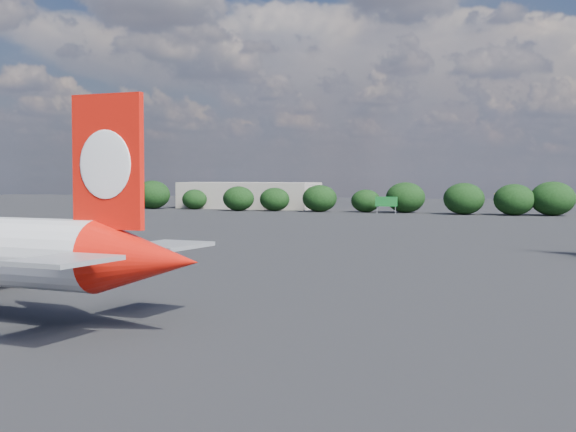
% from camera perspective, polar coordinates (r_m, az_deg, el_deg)
% --- Properties ---
extents(ground, '(500.00, 500.00, 0.00)m').
position_cam_1_polar(ground, '(99.49, 1.17, -3.08)').
color(ground, black).
rests_on(ground, ground).
extents(terminal_building, '(42.00, 16.00, 8.00)m').
position_cam_1_polar(terminal_building, '(245.75, -2.81, 1.47)').
color(terminal_building, gray).
rests_on(terminal_building, ground).
extents(highway_sign, '(6.00, 0.30, 4.50)m').
position_cam_1_polar(highway_sign, '(215.50, 7.00, 1.01)').
color(highway_sign, '#156C27').
rests_on(highway_sign, ground).
extents(billboard_yellow, '(5.00, 0.30, 5.50)m').
position_cam_1_polar(billboard_yellow, '(216.36, 15.12, 1.13)').
color(billboard_yellow, yellow).
rests_on(billboard_yellow, ground).
extents(horizon_treeline, '(206.99, 15.42, 9.28)m').
position_cam_1_polar(horizon_treeline, '(214.30, 15.10, 1.13)').
color(horizon_treeline, black).
rests_on(horizon_treeline, ground).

